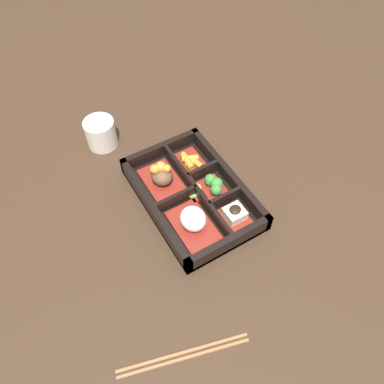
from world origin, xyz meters
The scene contains 11 objects.
ground_plane centered at (0.00, 0.00, 0.00)m, with size 3.00×3.00×0.00m, color #382619.
bento_base centered at (0.00, 0.00, 0.01)m, with size 0.30×0.20×0.01m.
bento_rim centered at (0.00, 0.00, 0.02)m, with size 0.30×0.20×0.04m.
bowl_rice centered at (-0.07, 0.04, 0.03)m, with size 0.11×0.07×0.05m.
bowl_stew centered at (0.07, 0.04, 0.03)m, with size 0.11×0.07×0.06m.
bowl_tofu centered at (-0.09, -0.05, 0.02)m, with size 0.06×0.05×0.03m.
bowl_greens centered at (-0.01, -0.05, 0.02)m, with size 0.07×0.05×0.03m.
bowl_carrots centered at (0.08, -0.04, 0.02)m, with size 0.08×0.05×0.02m.
bowl_pickles centered at (0.00, -0.01, 0.01)m, with size 0.04×0.03×0.01m.
tea_cup centered at (0.25, 0.10, 0.04)m, with size 0.07×0.07×0.07m.
chopsticks centered at (-0.27, 0.18, 0.00)m, with size 0.08×0.22×0.01m.
Camera 1 is at (-0.41, 0.24, 0.67)m, focal length 35.00 mm.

